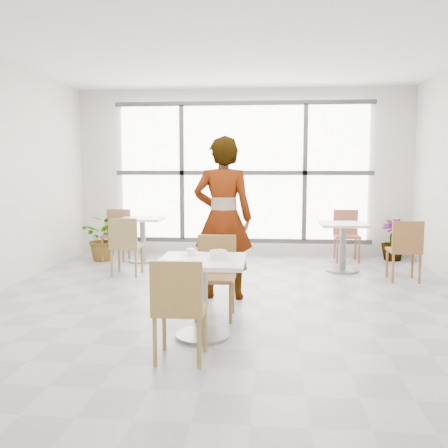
# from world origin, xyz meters

# --- Properties ---
(floor) EXTENTS (7.00, 7.00, 0.00)m
(floor) POSITION_xyz_m (0.00, 0.00, 0.00)
(floor) COLOR #9E9EA5
(floor) RESTS_ON ground
(ceiling) EXTENTS (7.00, 7.00, 0.00)m
(ceiling) POSITION_xyz_m (0.00, 0.00, 3.00)
(ceiling) COLOR white
(ceiling) RESTS_ON ground
(wall_back) EXTENTS (6.00, 0.00, 6.00)m
(wall_back) POSITION_xyz_m (0.00, 3.50, 1.50)
(wall_back) COLOR silver
(wall_back) RESTS_ON ground
(wall_front) EXTENTS (6.00, 0.00, 6.00)m
(wall_front) POSITION_xyz_m (0.00, -3.50, 1.50)
(wall_front) COLOR silver
(wall_front) RESTS_ON ground
(window) EXTENTS (4.60, 0.07, 2.52)m
(window) POSITION_xyz_m (0.00, 3.44, 1.50)
(window) COLOR white
(window) RESTS_ON ground
(main_table) EXTENTS (0.80, 0.80, 0.75)m
(main_table) POSITION_xyz_m (-0.14, -1.01, 0.52)
(main_table) COLOR white
(main_table) RESTS_ON ground
(chair_near) EXTENTS (0.42, 0.42, 0.87)m
(chair_near) POSITION_xyz_m (-0.25, -1.66, 0.50)
(chair_near) COLOR #A07F3F
(chair_near) RESTS_ON ground
(chair_far) EXTENTS (0.42, 0.42, 0.87)m
(chair_far) POSITION_xyz_m (-0.09, -0.32, 0.50)
(chair_far) COLOR olive
(chair_far) RESTS_ON ground
(oatmeal_bowl) EXTENTS (0.21, 0.21, 0.09)m
(oatmeal_bowl) POSITION_xyz_m (0.01, -1.01, 0.79)
(oatmeal_bowl) COLOR white
(oatmeal_bowl) RESTS_ON main_table
(coffee_cup) EXTENTS (0.16, 0.13, 0.07)m
(coffee_cup) POSITION_xyz_m (-0.27, -0.84, 0.78)
(coffee_cup) COLOR white
(coffee_cup) RESTS_ON main_table
(person) EXTENTS (0.72, 0.47, 1.97)m
(person) POSITION_xyz_m (-0.08, 0.44, 0.99)
(person) COLOR black
(person) RESTS_ON ground
(bg_table_left) EXTENTS (0.70, 0.70, 0.75)m
(bg_table_left) POSITION_xyz_m (-1.66, 2.71, 0.49)
(bg_table_left) COLOR white
(bg_table_left) RESTS_ON ground
(bg_table_right) EXTENTS (0.70, 0.70, 0.75)m
(bg_table_right) POSITION_xyz_m (1.61, 2.19, 0.49)
(bg_table_right) COLOR silver
(bg_table_right) RESTS_ON ground
(bg_chair_left_near) EXTENTS (0.42, 0.42, 0.87)m
(bg_chair_left_near) POSITION_xyz_m (-1.62, 1.54, 0.50)
(bg_chair_left_near) COLOR olive
(bg_chair_left_near) RESTS_ON ground
(bg_chair_left_far) EXTENTS (0.42, 0.42, 0.87)m
(bg_chair_left_far) POSITION_xyz_m (-2.15, 2.84, 0.50)
(bg_chair_left_far) COLOR brown
(bg_chair_left_far) RESTS_ON ground
(bg_chair_right_near) EXTENTS (0.42, 0.42, 0.87)m
(bg_chair_right_near) POSITION_xyz_m (2.38, 1.52, 0.50)
(bg_chair_right_near) COLOR brown
(bg_chair_right_near) RESTS_ON ground
(bg_chair_right_far) EXTENTS (0.42, 0.42, 0.87)m
(bg_chair_right_far) POSITION_xyz_m (1.80, 3.10, 0.50)
(bg_chair_right_far) COLOR #A45C45
(bg_chair_right_far) RESTS_ON ground
(plant_left) EXTENTS (0.80, 0.73, 0.78)m
(plant_left) POSITION_xyz_m (-2.34, 2.74, 0.39)
(plant_left) COLOR #4F8A3D
(plant_left) RESTS_ON ground
(plant_right) EXTENTS (0.52, 0.52, 0.71)m
(plant_right) POSITION_xyz_m (2.61, 3.20, 0.36)
(plant_right) COLOR #528D3E
(plant_right) RESTS_ON ground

